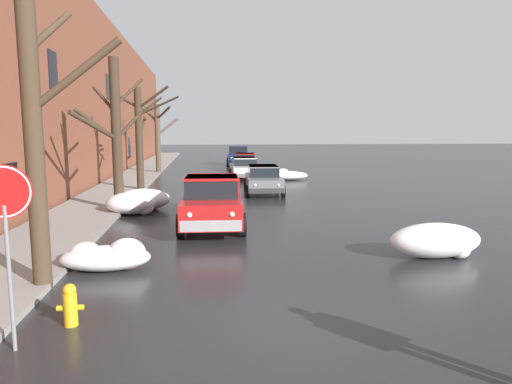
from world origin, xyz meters
name	(u,v)px	position (x,y,z in m)	size (l,w,h in m)	color
ground_plane	(295,329)	(0.00, 0.00, 0.00)	(200.00, 200.00, 0.00)	#232326
left_sidewalk_slab	(119,189)	(-5.91, 18.00, 0.06)	(2.83, 80.00, 0.13)	gray
brick_townhouse_facade	(76,88)	(-7.83, 18.00, 5.35)	(0.63, 80.00, 10.71)	brown
snow_bank_near_corner_left	(132,204)	(-4.13, 10.71, 0.40)	(1.89, 1.47, 0.85)	white
snow_bank_along_left_kerb	(439,241)	(4.45, 3.64, 0.42)	(2.36, 1.04, 0.88)	white
snow_bank_mid_block_left	(144,199)	(-3.78, 11.59, 0.42)	(2.13, 1.16, 0.86)	white
snow_bank_near_corner_right	(287,175)	(4.06, 21.85, 0.31)	(2.62, 1.14, 0.75)	white
snow_bank_along_right_kerb	(107,257)	(-3.62, 3.59, 0.31)	(2.02, 0.94, 0.73)	white
bare_tree_at_the_corner	(35,108)	(-4.60, 2.49, 3.61)	(1.92, 1.89, 6.94)	#423323
bare_tree_second_along_sidewalk	(115,133)	(-4.72, 11.06, 3.09)	(2.43, 3.04, 5.93)	#382B1E
bare_tree_mid_block	(140,135)	(-4.61, 17.42, 2.97)	(3.46, 2.01, 5.45)	#382B1E
bare_tree_far_down_block	(158,134)	(-4.65, 27.62, 2.96)	(2.99, 2.40, 5.60)	#4C3D2D
pickup_truck_red_approaching_near_lane	(212,201)	(-1.11, 7.94, 0.88)	(2.23, 5.08, 1.76)	red
sedan_grey_parked_kerbside_close	(263,179)	(1.67, 15.81, 0.75)	(2.10, 4.38, 1.42)	slate
sedan_white_parked_kerbside_mid	(244,167)	(1.40, 23.04, 0.75)	(1.96, 4.29, 1.42)	silver
sedan_red_parked_far_down_block	(245,162)	(1.97, 28.57, 0.75)	(2.09, 4.19, 1.42)	red
suv_darkblue_queued_behind_truck	(238,155)	(1.93, 34.79, 0.99)	(2.32, 4.46, 1.82)	navy
fire_hydrant	(70,305)	(-3.61, 0.59, 0.36)	(0.42, 0.22, 0.71)	gold
stop_sign_at_corner	(4,208)	(-4.18, -0.19, 2.09)	(0.76, 0.14, 2.71)	slate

